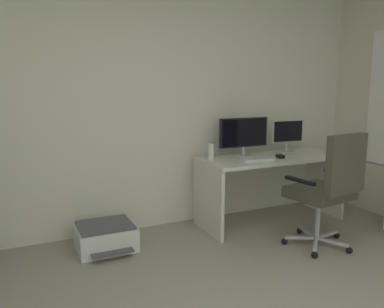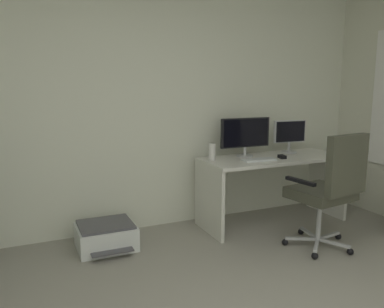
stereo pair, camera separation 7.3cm
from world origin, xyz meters
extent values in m
cube|color=silver|center=(0.00, 2.65, 1.30)|extent=(5.46, 0.10, 2.60)
cube|color=silver|center=(1.44, 2.18, 0.71)|extent=(1.57, 0.63, 0.04)
cube|color=silver|center=(0.67, 2.18, 0.35)|extent=(0.04, 0.61, 0.69)
cube|color=silver|center=(2.20, 2.18, 0.35)|extent=(0.04, 0.61, 0.69)
cylinder|color=#B2B5B7|center=(1.17, 2.33, 0.74)|extent=(0.18, 0.18, 0.01)
cylinder|color=#B2B5B7|center=(1.17, 2.33, 0.79)|extent=(0.03, 0.03, 0.10)
cube|color=black|center=(1.17, 2.33, 0.99)|extent=(0.58, 0.04, 0.31)
cube|color=black|center=(1.17, 2.31, 0.99)|extent=(0.54, 0.01, 0.29)
cylinder|color=#B2B5B7|center=(1.76, 2.33, 0.74)|extent=(0.18, 0.18, 0.01)
cylinder|color=#B2B5B7|center=(1.76, 2.33, 0.80)|extent=(0.03, 0.03, 0.12)
cube|color=#B7BABC|center=(1.76, 2.33, 0.97)|extent=(0.40, 0.06, 0.25)
cube|color=black|center=(1.75, 2.31, 0.97)|extent=(0.37, 0.03, 0.23)
cube|color=silver|center=(1.17, 2.06, 0.74)|extent=(0.35, 0.15, 0.02)
cube|color=black|center=(1.46, 2.07, 0.75)|extent=(0.08, 0.11, 0.03)
cylinder|color=silver|center=(0.75, 2.28, 0.81)|extent=(0.07, 0.07, 0.17)
cube|color=#B7BABC|center=(1.59, 1.48, 0.07)|extent=(0.30, 0.08, 0.02)
sphere|color=black|center=(1.74, 1.50, 0.03)|extent=(0.06, 0.06, 0.06)
cube|color=#B7BABC|center=(1.47, 1.61, 0.07)|extent=(0.08, 0.30, 0.02)
sphere|color=black|center=(1.50, 1.75, 0.03)|extent=(0.06, 0.06, 0.06)
cube|color=#B7BABC|center=(1.31, 1.53, 0.07)|extent=(0.28, 0.17, 0.02)
sphere|color=black|center=(1.18, 1.60, 0.03)|extent=(0.06, 0.06, 0.06)
cube|color=#B7BABC|center=(1.34, 1.35, 0.07)|extent=(0.24, 0.23, 0.02)
sphere|color=black|center=(1.23, 1.25, 0.03)|extent=(0.06, 0.06, 0.06)
cube|color=#B7BABC|center=(1.51, 1.32, 0.07)|extent=(0.16, 0.28, 0.02)
sphere|color=black|center=(1.58, 1.19, 0.03)|extent=(0.06, 0.06, 0.06)
cylinder|color=#B7BABC|center=(1.45, 1.46, 0.27)|extent=(0.04, 0.04, 0.39)
cube|color=#3F4033|center=(1.45, 1.46, 0.51)|extent=(0.57, 0.52, 0.10)
cube|color=#3F4033|center=(1.48, 1.20, 0.82)|extent=(0.47, 0.14, 0.52)
cube|color=black|center=(1.18, 1.42, 0.66)|extent=(0.09, 0.32, 0.03)
cube|color=black|center=(1.72, 1.50, 0.66)|extent=(0.09, 0.32, 0.03)
cube|color=silver|center=(-0.37, 2.22, 0.11)|extent=(0.52, 0.44, 0.21)
cube|color=#4C4C51|center=(-0.37, 2.22, 0.23)|extent=(0.48, 0.40, 0.02)
cube|color=#4C4C51|center=(-0.37, 1.96, 0.06)|extent=(0.36, 0.10, 0.01)
camera|label=1|loc=(-1.10, -1.19, 1.49)|focal=36.68mm
camera|label=2|loc=(-1.03, -1.23, 1.49)|focal=36.68mm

